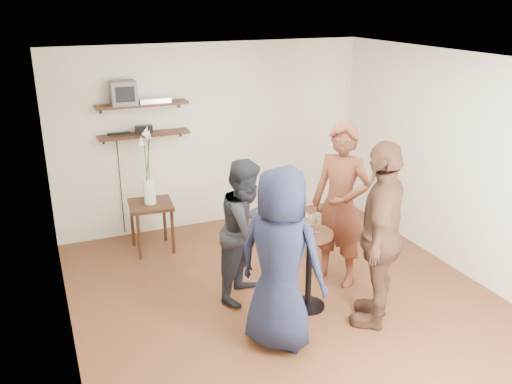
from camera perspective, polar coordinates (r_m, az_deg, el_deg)
room at (r=5.54m, az=3.71°, el=0.07°), size 4.58×5.08×2.68m
shelf_upper at (r=7.28m, az=-11.91°, el=9.01°), size 1.20×0.25×0.04m
shelf_lower at (r=7.36m, az=-11.69°, el=5.96°), size 1.20×0.25×0.04m
crt_monitor at (r=7.21m, az=-13.82°, el=10.12°), size 0.32×0.30×0.30m
dvd_deck at (r=7.30m, az=-10.71°, el=9.50°), size 0.40×0.24×0.06m
radio at (r=7.35m, az=-11.72°, el=6.47°), size 0.22×0.10×0.10m
power_strip at (r=7.35m, az=-14.23°, el=6.00°), size 0.30×0.05×0.03m
side_table at (r=7.17m, az=-10.99°, el=-1.97°), size 0.60×0.60×0.66m
vase_lilies at (r=7.02m, az=-11.23°, el=1.33°), size 0.20×0.21×1.04m
drinks_table at (r=5.76m, az=5.62°, el=-7.11°), size 0.48×0.48×0.88m
wine_glass_fl at (r=5.52m, az=5.44°, el=-3.10°), size 0.07×0.07×0.21m
wine_glass_fr at (r=5.58m, az=6.51°, el=-2.90°), size 0.07×0.07×0.21m
wine_glass_bl at (r=5.63m, az=5.23°, el=-2.78°), size 0.06×0.06×0.19m
wine_glass_br at (r=5.59m, az=5.91°, el=-3.02°), size 0.06×0.06×0.19m
person_plaid at (r=6.19m, az=8.87°, el=-1.42°), size 0.76×0.83×1.90m
person_dark at (r=5.88m, az=-0.96°, el=-3.99°), size 0.97×0.97×1.58m
person_navy at (r=5.03m, az=2.62°, el=-7.11°), size 0.99×1.03×1.78m
person_brown at (r=5.49m, az=12.99°, el=-4.44°), size 1.11×1.15×1.92m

